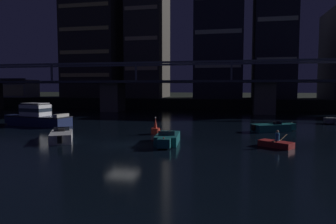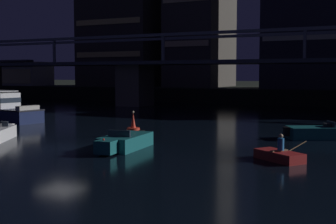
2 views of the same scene
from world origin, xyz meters
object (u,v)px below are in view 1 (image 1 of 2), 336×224
river_bridge (185,90)px  speedboat_near_center (167,139)px  channel_buoy (155,129)px  dinghy_with_paddler (276,144)px  tower_west_low (95,43)px  waterfront_pavilion (12,88)px  tower_west_tall (148,28)px  tower_east_tall (274,5)px  tower_central (219,19)px  speedboat_mid_left (273,128)px  cabin_cruiser_near_left (37,117)px  speedboat_mid_right (61,136)px

river_bridge → speedboat_near_center: river_bridge is taller
speedboat_near_center → channel_buoy: (-2.28, 4.93, 0.06)m
dinghy_with_paddler → river_bridge: bearing=111.0°
tower_west_low → waterfront_pavilion: bearing=-166.8°
tower_west_tall → tower_east_tall: bearing=-5.5°
tower_central → speedboat_mid_left: (7.43, -37.98, -19.84)m
river_bridge → tower_east_tall: (17.61, 15.78, 18.69)m
waterfront_pavilion → dinghy_with_paddler: bearing=-36.5°
cabin_cruiser_near_left → speedboat_mid_right: size_ratio=1.91×
speedboat_near_center → speedboat_mid_left: (9.58, 9.32, 0.00)m
speedboat_near_center → cabin_cruiser_near_left: bearing=154.6°
channel_buoy → dinghy_with_paddler: bearing=-22.7°
tower_central → speedboat_near_center: size_ratio=6.96×
tower_central → waterfront_pavilion: 54.82m
speedboat_near_center → speedboat_mid_left: 13.37m
river_bridge → waterfront_pavilion: 48.26m
river_bridge → cabin_cruiser_near_left: 27.89m
tower_west_tall → river_bridge: bearing=-56.9°
tower_west_tall → tower_east_tall: size_ratio=0.84×
tower_central → speedboat_mid_left: 43.49m
tower_west_low → tower_central: bearing=-3.1°
speedboat_near_center → channel_buoy: channel_buoy is taller
waterfront_pavilion → speedboat_near_center: size_ratio=2.37×
cabin_cruiser_near_left → tower_west_tall: bearing=86.3°
speedboat_mid_right → dinghy_with_paddler: 18.25m
river_bridge → tower_west_low: bearing=146.7°
speedboat_mid_left → speedboat_near_center: bearing=-135.8°
cabin_cruiser_near_left → speedboat_near_center: bearing=-25.4°
speedboat_near_center → waterfront_pavilion: bearing=138.8°
tower_west_low → waterfront_pavilion: (-21.10, -4.96, -11.46)m
tower_west_low → tower_west_tall: size_ratio=0.79×
tower_west_low → tower_west_tall: bearing=7.5°
speedboat_near_center → speedboat_mid_right: 9.51m
tower_central → speedboat_mid_right: 53.07m
tower_west_low → speedboat_near_center: bearing=-59.3°
tower_central → cabin_cruiser_near_left: 47.72m
tower_west_tall → dinghy_with_paddler: (24.36, -50.45, -19.38)m
tower_west_tall → channel_buoy: tower_west_tall is taller
channel_buoy → speedboat_mid_right: bearing=-143.0°
tower_east_tall → speedboat_near_center: tower_east_tall is taller
tower_west_low → tower_central: 31.64m
tower_east_tall → speedboat_mid_left: size_ratio=8.54×
cabin_cruiser_near_left → speedboat_mid_left: (27.89, 0.61, -0.64)m
tower_west_tall → speedboat_mid_right: 55.12m
speedboat_mid_right → channel_buoy: channel_buoy is taller
speedboat_mid_left → dinghy_with_paddler: (-0.85, -9.01, -0.14)m
waterfront_pavilion → cabin_cruiser_near_left: 47.73m
tower_west_low → tower_central: (31.29, -1.69, 4.36)m
river_bridge → speedboat_mid_right: bearing=-100.5°
tower_central → speedboat_mid_right: size_ratio=7.43×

